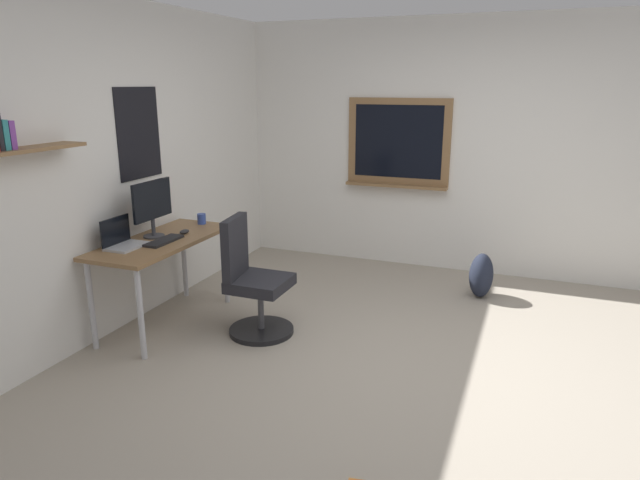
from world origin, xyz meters
TOP-DOWN VIEW (x-y plane):
  - ground_plane at (0.00, 0.00)m, footprint 5.20×5.20m
  - wall_back at (-0.00, 2.45)m, footprint 5.00×0.30m
  - wall_right at (2.45, 0.03)m, footprint 0.22×5.00m
  - desk at (0.08, 2.09)m, footprint 1.31×0.57m
  - office_chair at (0.18, 1.33)m, footprint 0.52×0.52m
  - laptop at (-0.22, 2.22)m, footprint 0.31×0.21m
  - monitor_primary at (0.11, 2.18)m, footprint 0.46×0.17m
  - keyboard at (0.01, 2.01)m, footprint 0.37×0.13m
  - computer_mouse at (0.29, 2.01)m, footprint 0.10×0.06m
  - coffee_mug at (0.64, 2.06)m, footprint 0.08×0.08m
  - backpack at (1.67, -0.29)m, footprint 0.32×0.22m

SIDE VIEW (x-z plane):
  - ground_plane at x=0.00m, z-range 0.00..0.00m
  - backpack at x=1.67m, z-range 0.00..0.42m
  - office_chair at x=0.18m, z-range -0.07..0.88m
  - desk at x=0.08m, z-range 0.28..1.02m
  - keyboard at x=0.01m, z-range 0.73..0.75m
  - computer_mouse at x=0.29m, z-range 0.73..0.77m
  - coffee_mug at x=0.64m, z-range 0.73..0.82m
  - laptop at x=-0.22m, z-range 0.67..0.90m
  - monitor_primary at x=0.11m, z-range 0.77..1.24m
  - wall_right at x=2.45m, z-range 0.00..2.60m
  - wall_back at x=0.00m, z-range 0.00..2.60m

